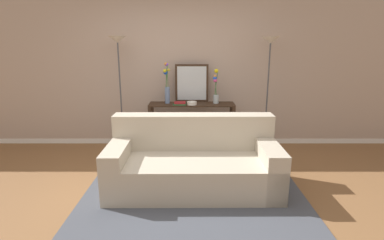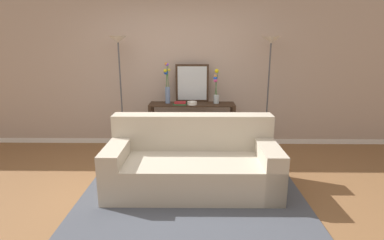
% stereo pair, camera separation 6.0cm
% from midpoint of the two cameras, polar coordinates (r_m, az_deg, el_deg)
% --- Properties ---
extents(ground_plane, '(16.00, 16.00, 0.02)m').
position_cam_midpoint_polar(ground_plane, '(3.68, -5.64, -14.73)').
color(ground_plane, brown).
extents(back_wall, '(12.00, 0.15, 2.98)m').
position_cam_midpoint_polar(back_wall, '(5.28, -3.89, 11.24)').
color(back_wall, white).
rests_on(back_wall, ground).
extents(area_rug, '(2.64, 2.07, 0.01)m').
position_cam_midpoint_polar(area_rug, '(3.77, -0.23, -13.57)').
color(area_rug, '#474C56').
rests_on(area_rug, ground).
extents(couch, '(2.07, 0.96, 0.88)m').
position_cam_midpoint_polar(couch, '(3.79, -0.23, -8.36)').
color(couch, '#BCB29E').
rests_on(couch, ground).
extents(console_table, '(1.42, 0.36, 0.80)m').
position_cam_midpoint_polar(console_table, '(5.04, -0.46, 0.45)').
color(console_table, '#382619').
rests_on(console_table, ground).
extents(floor_lamp_left, '(0.28, 0.28, 1.89)m').
position_cam_midpoint_polar(floor_lamp_left, '(4.98, -14.18, 10.60)').
color(floor_lamp_left, '#4C4C51').
rests_on(floor_lamp_left, ground).
extents(floor_lamp_right, '(0.28, 0.28, 1.87)m').
position_cam_midpoint_polar(floor_lamp_right, '(4.98, 14.09, 10.51)').
color(floor_lamp_right, '#4C4C51').
rests_on(floor_lamp_right, ground).
extents(wall_mirror, '(0.56, 0.02, 0.63)m').
position_cam_midpoint_polar(wall_mirror, '(5.08, -0.45, 7.01)').
color(wall_mirror, '#382619').
rests_on(wall_mirror, console_table).
extents(vase_tall_flowers, '(0.11, 0.10, 0.67)m').
position_cam_midpoint_polar(vase_tall_flowers, '(4.99, -5.22, 6.46)').
color(vase_tall_flowers, '#6B84AD').
rests_on(vase_tall_flowers, console_table).
extents(vase_short_flowers, '(0.10, 0.13, 0.56)m').
position_cam_midpoint_polar(vase_short_flowers, '(4.97, 4.14, 5.96)').
color(vase_short_flowers, silver).
rests_on(vase_short_flowers, console_table).
extents(fruit_bowl, '(0.16, 0.16, 0.05)m').
position_cam_midpoint_polar(fruit_bowl, '(4.88, -0.45, 3.24)').
color(fruit_bowl, silver).
rests_on(fruit_bowl, console_table).
extents(book_stack, '(0.22, 0.16, 0.05)m').
position_cam_midpoint_polar(book_stack, '(4.89, -2.75, 3.18)').
color(book_stack, '#236033').
rests_on(book_stack, console_table).
extents(book_row_under_console, '(0.30, 0.18, 0.12)m').
position_cam_midpoint_polar(book_row_under_console, '(5.21, -5.18, -4.94)').
color(book_row_under_console, '#2D2D33').
rests_on(book_row_under_console, ground).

